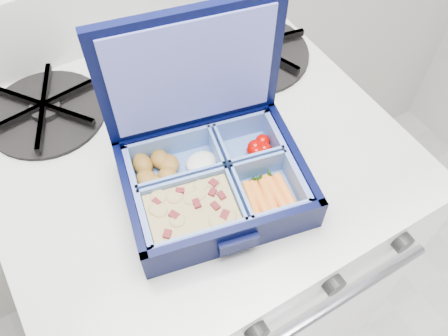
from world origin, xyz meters
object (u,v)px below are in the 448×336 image
burner_grate (250,48)px  fork (188,107)px  stove (196,257)px  bento_box (215,183)px

burner_grate → fork: burner_grate is taller
stove → fork: fork is taller
burner_grate → bento_box: bearing=-131.9°
bento_box → burner_grate: size_ratio=1.15×
stove → burner_grate: size_ratio=4.34×
stove → bento_box: (-0.01, -0.11, 0.45)m
stove → burner_grate: 0.48m
burner_grate → stove: bearing=-152.3°
burner_grate → fork: bearing=-159.5°
stove → burner_grate: (0.17, 0.09, 0.43)m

